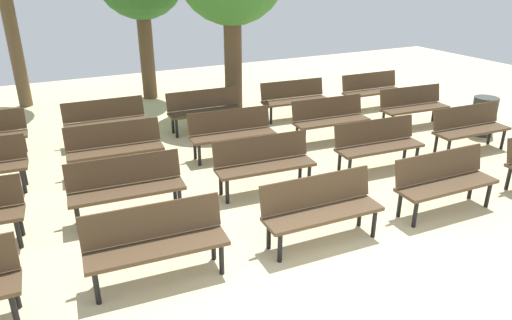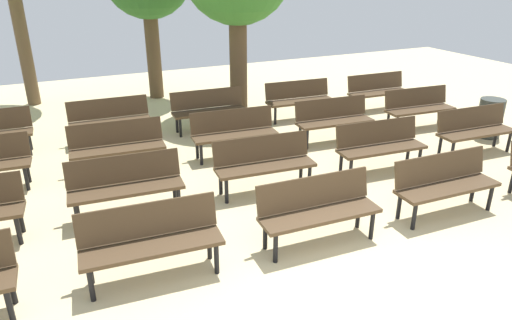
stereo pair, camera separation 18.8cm
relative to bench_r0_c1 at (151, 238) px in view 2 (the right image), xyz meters
name	(u,v)px [view 2 (the right image)]	position (x,y,z in m)	size (l,w,h in m)	color
ground_plane	(385,317)	(2.00, -1.74, -0.50)	(25.75, 25.75, 0.00)	beige
bench_r0_c1	(151,238)	(0.00, 0.00, 0.00)	(1.63, 0.60, 0.87)	#4C3823
bench_r0_c2	(318,207)	(2.12, -0.18, 0.00)	(1.62, 0.55, 0.87)	#4C3823
bench_r0_c3	(445,181)	(4.19, -0.29, 0.00)	(1.62, 0.54, 0.87)	#4C3823
bench_r1_c1	(126,183)	(0.01, 1.59, 0.00)	(1.63, 0.60, 0.87)	#4C3823
bench_r1_c2	(264,161)	(2.15, 1.48, 0.00)	(1.63, 0.61, 0.87)	#4C3823
bench_r1_c3	(380,143)	(4.32, 1.33, 0.00)	(1.63, 0.60, 0.87)	#4C3823
bench_r1_c4	(475,128)	(6.50, 1.24, 0.00)	(1.62, 0.57, 0.87)	#4C3823
bench_r2_c1	(117,144)	(0.16, 3.23, 0.00)	(1.63, 0.60, 0.87)	#4C3823
bench_r2_c2	(234,130)	(2.27, 3.04, 0.00)	(1.64, 0.62, 0.87)	#4C3823
bench_r2_c3	(333,118)	(4.42, 2.92, 0.00)	(1.63, 0.60, 0.87)	#4C3823
bench_r2_c4	(419,106)	(6.61, 2.86, 0.00)	(1.63, 0.60, 0.87)	#4C3823
bench_r3_c1	(110,118)	(0.28, 4.83, 0.00)	(1.62, 0.54, 0.87)	#4C3823
bench_r3_c2	(208,108)	(2.34, 4.66, 0.00)	(1.62, 0.56, 0.87)	#4C3823
bench_r3_c3	(299,97)	(4.55, 4.56, 0.00)	(1.63, 0.59, 0.87)	#4C3823
bench_r3_c4	(378,89)	(6.72, 4.41, 0.00)	(1.62, 0.54, 0.87)	#4C3823
trash_bin	(490,118)	(7.57, 1.77, -0.10)	(0.50, 0.50, 0.81)	#383D38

